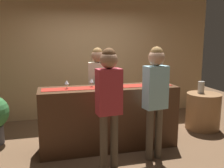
% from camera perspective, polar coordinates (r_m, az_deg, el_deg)
% --- Properties ---
extents(ground_plane, '(10.00, 10.00, 0.00)m').
position_cam_1_polar(ground_plane, '(4.38, -0.67, -14.30)').
color(ground_plane, brown).
extents(back_wall, '(6.00, 0.12, 2.90)m').
position_cam_1_polar(back_wall, '(5.86, -5.16, 6.59)').
color(back_wall, tan).
rests_on(back_wall, ground).
extents(bar_counter, '(2.28, 0.60, 1.05)m').
position_cam_1_polar(bar_counter, '(4.19, -0.69, -7.77)').
color(bar_counter, '#472B19').
rests_on(bar_counter, ground).
extents(counter_runner_cloth, '(2.16, 0.28, 0.01)m').
position_cam_1_polar(counter_runner_cloth, '(4.06, -0.70, -0.69)').
color(counter_runner_cloth, maroon).
rests_on(counter_runner_cloth, bar_counter).
extents(wine_bottle_amber, '(0.07, 0.07, 0.30)m').
position_cam_1_polar(wine_bottle_amber, '(4.39, 11.22, 1.43)').
color(wine_bottle_amber, brown).
rests_on(wine_bottle_amber, bar_counter).
extents(wine_bottle_green, '(0.07, 0.07, 0.30)m').
position_cam_1_polar(wine_bottle_green, '(4.11, -2.35, 1.00)').
color(wine_bottle_green, '#194723').
rests_on(wine_bottle_green, bar_counter).
extents(wine_glass_near_customer, '(0.07, 0.07, 0.14)m').
position_cam_1_polar(wine_glass_near_customer, '(4.26, 9.48, 1.10)').
color(wine_glass_near_customer, silver).
rests_on(wine_glass_near_customer, bar_counter).
extents(wine_glass_mid_counter, '(0.07, 0.07, 0.14)m').
position_cam_1_polar(wine_glass_mid_counter, '(3.95, -10.46, 0.36)').
color(wine_glass_mid_counter, silver).
rests_on(wine_glass_mid_counter, bar_counter).
extents(wine_glass_far_end, '(0.07, 0.07, 0.14)m').
position_cam_1_polar(wine_glass_far_end, '(4.06, -4.73, 0.75)').
color(wine_glass_far_end, silver).
rests_on(wine_glass_far_end, bar_counter).
extents(bartender, '(0.37, 0.26, 1.68)m').
position_cam_1_polar(bartender, '(4.60, -3.32, 0.42)').
color(bartender, '#26262B').
rests_on(bartender, ground).
extents(customer_sipping, '(0.37, 0.25, 1.72)m').
position_cam_1_polar(customer_sipping, '(3.69, 10.03, -1.61)').
color(customer_sipping, brown).
rests_on(customer_sipping, ground).
extents(customer_browsing, '(0.36, 0.24, 1.71)m').
position_cam_1_polar(customer_browsing, '(3.37, -0.72, -2.73)').
color(customer_browsing, brown).
rests_on(customer_browsing, ground).
extents(round_side_table, '(0.68, 0.68, 0.74)m').
position_cam_1_polar(round_side_table, '(5.42, 20.34, -5.92)').
color(round_side_table, '#996B42').
rests_on(round_side_table, ground).
extents(vase_on_side_table, '(0.13, 0.13, 0.24)m').
position_cam_1_polar(vase_on_side_table, '(5.35, 19.94, -0.71)').
color(vase_on_side_table, '#B7B2A8').
rests_on(vase_on_side_table, round_side_table).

